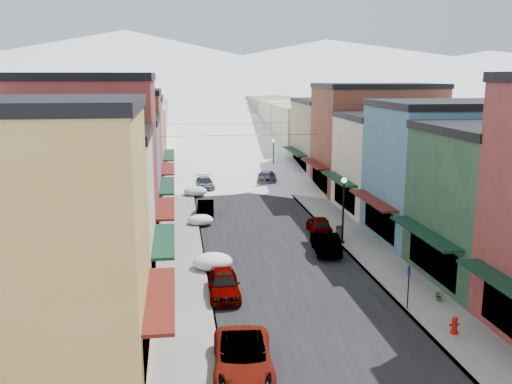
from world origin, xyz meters
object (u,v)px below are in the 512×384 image
object	(u,v)px
car_silver_sedan	(224,284)
car_dark_hatch	(206,209)
car_green_sedan	(326,243)
fire_hydrant	(454,326)
car_white_suv	(243,358)
streetlamp_near	(343,202)
trash_can	(340,233)

from	to	relation	value
car_silver_sedan	car_dark_hatch	distance (m)	18.94
car_dark_hatch	car_green_sedan	size ratio (longest dim) A/B	0.90
car_dark_hatch	car_green_sedan	bearing A→B (deg)	-53.47
car_silver_sedan	fire_hydrant	world-z (taller)	car_silver_sedan
car_white_suv	fire_hydrant	world-z (taller)	car_white_suv
car_silver_sedan	streetlamp_near	distance (m)	13.19
car_green_sedan	fire_hydrant	size ratio (longest dim) A/B	5.34
car_silver_sedan	trash_can	distance (m)	13.54
car_silver_sedan	car_green_sedan	bearing A→B (deg)	43.15
car_white_suv	trash_can	world-z (taller)	car_white_suv
car_white_suv	car_dark_hatch	size ratio (longest dim) A/B	1.30
car_green_sedan	fire_hydrant	distance (m)	13.90
trash_can	car_dark_hatch	bearing A→B (deg)	135.64
car_silver_sedan	car_dark_hatch	xyz separation A→B (m)	(0.00, 18.94, -0.06)
car_white_suv	fire_hydrant	size ratio (longest dim) A/B	6.25
car_white_suv	car_dark_hatch	bearing A→B (deg)	94.60
trash_can	streetlamp_near	xyz separation A→B (m)	(-0.03, -0.83, 2.57)
car_silver_sedan	trash_can	xyz separation A→B (m)	(9.56, 9.59, -0.05)
car_green_sedan	fire_hydrant	bearing A→B (deg)	106.53
car_silver_sedan	fire_hydrant	xyz separation A→B (m)	(10.54, -6.61, -0.19)
car_silver_sedan	streetlamp_near	xyz separation A→B (m)	(9.53, 8.76, 2.52)
car_dark_hatch	fire_hydrant	size ratio (longest dim) A/B	4.82
car_silver_sedan	car_dark_hatch	size ratio (longest dim) A/B	1.05
car_white_suv	fire_hydrant	distance (m)	10.69
car_green_sedan	trash_can	bearing A→B (deg)	-119.33
car_white_suv	trash_can	xyz separation A→B (m)	(9.51, 18.30, -0.06)
car_dark_hatch	streetlamp_near	size ratio (longest dim) A/B	0.84
car_dark_hatch	fire_hydrant	distance (m)	27.64
car_silver_sedan	car_green_sedan	size ratio (longest dim) A/B	0.94
car_silver_sedan	car_green_sedan	world-z (taller)	car_green_sedan
car_silver_sedan	streetlamp_near	world-z (taller)	streetlamp_near
car_silver_sedan	trash_can	bearing A→B (deg)	46.23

